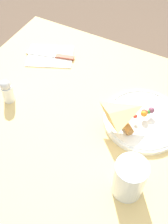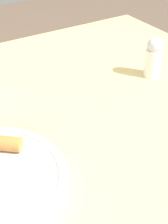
{
  "view_description": "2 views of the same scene",
  "coord_description": "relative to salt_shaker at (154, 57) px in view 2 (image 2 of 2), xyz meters",
  "views": [
    {
      "loc": [
        -0.07,
        0.49,
        1.44
      ],
      "look_at": [
        0.18,
        0.01,
        0.76
      ],
      "focal_mm": 45.0,
      "sensor_mm": 36.0,
      "label": 1
    },
    {
      "loc": [
        -0.04,
        -0.44,
        1.09
      ],
      "look_at": [
        0.22,
        -0.02,
        0.75
      ],
      "focal_mm": 55.0,
      "sensor_mm": 36.0,
      "label": 2
    }
  ],
  "objects": [
    {
      "name": "salt_shaker",
      "position": [
        0.0,
        0.0,
        0.0
      ],
      "size": [
        0.04,
        0.04,
        0.09
      ],
      "color": "white",
      "rests_on": "dining_table"
    }
  ]
}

